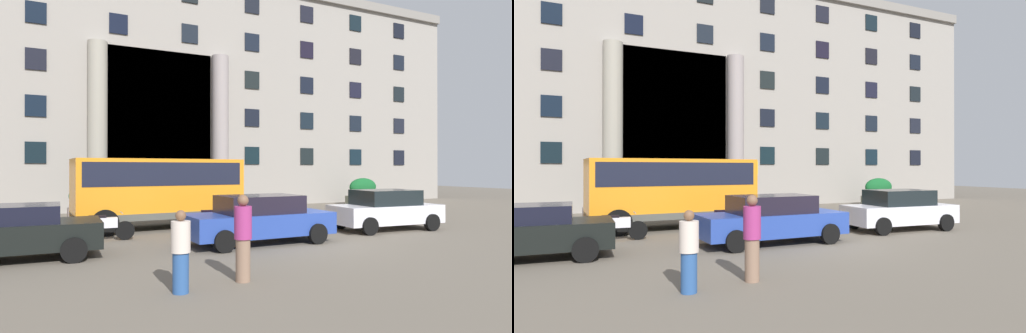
# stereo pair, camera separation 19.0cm
# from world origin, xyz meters

# --- Properties ---
(ground_plane) EXTENTS (80.00, 64.00, 0.12)m
(ground_plane) POSITION_xyz_m (0.00, 0.00, -0.06)
(ground_plane) COLOR #675D51
(office_building_facade) EXTENTS (39.46, 9.75, 14.02)m
(office_building_facade) POSITION_xyz_m (-0.01, 17.47, 7.01)
(office_building_facade) COLOR gray
(office_building_facade) RESTS_ON ground_plane
(orange_minibus) EXTENTS (6.26, 2.79, 2.65)m
(orange_minibus) POSITION_xyz_m (-3.51, 5.50, 1.59)
(orange_minibus) COLOR orange
(orange_minibus) RESTS_ON ground_plane
(bus_stop_sign) EXTENTS (0.44, 0.08, 2.62)m
(bus_stop_sign) POSITION_xyz_m (0.75, 7.63, 1.62)
(bus_stop_sign) COLOR #9E951A
(bus_stop_sign) RESTS_ON ground_plane
(hedge_planter_entrance_right) EXTENTS (1.82, 0.98, 1.56)m
(hedge_planter_entrance_right) POSITION_xyz_m (-2.43, 10.71, 0.75)
(hedge_planter_entrance_right) COLOR gray
(hedge_planter_entrance_right) RESTS_ON ground_plane
(hedge_planter_entrance_left) EXTENTS (2.08, 0.90, 1.69)m
(hedge_planter_entrance_left) POSITION_xyz_m (10.53, 10.59, 0.82)
(hedge_planter_entrance_left) COLOR #676C5A
(hedge_planter_entrance_left) RESTS_ON ground_plane
(hedge_planter_far_east) EXTENTS (1.81, 0.72, 1.58)m
(hedge_planter_far_east) POSITION_xyz_m (-5.64, 10.25, 0.77)
(hedge_planter_far_east) COLOR #71625B
(hedge_planter_far_east) RESTS_ON ground_plane
(parked_hatchback_near) EXTENTS (4.36, 2.16, 1.38)m
(parked_hatchback_near) POSITION_xyz_m (-8.27, 1.19, 0.72)
(parked_hatchback_near) COLOR black
(parked_hatchback_near) RESTS_ON ground_plane
(parked_sedan_second) EXTENTS (4.19, 2.15, 1.49)m
(parked_sedan_second) POSITION_xyz_m (4.01, 1.38, 0.76)
(parked_sedan_second) COLOR silver
(parked_sedan_second) RESTS_ON ground_plane
(parked_coupe_end) EXTENTS (4.54, 2.09, 1.47)m
(parked_coupe_end) POSITION_xyz_m (-1.55, 0.75, 0.75)
(parked_coupe_end) COLOR #254099
(parked_coupe_end) RESTS_ON ground_plane
(motorcycle_near_kerb) EXTENTS (1.91, 0.65, 0.89)m
(motorcycle_near_kerb) POSITION_xyz_m (-2.11, 3.36, 0.45)
(motorcycle_near_kerb) COLOR black
(motorcycle_near_kerb) RESTS_ON ground_plane
(motorcycle_far_end) EXTENTS (1.91, 0.55, 0.89)m
(motorcycle_far_end) POSITION_xyz_m (-5.84, 3.22, 0.45)
(motorcycle_far_end) COLOR black
(motorcycle_far_end) RESTS_ON ground_plane
(pedestrian_man_crossing) EXTENTS (0.36, 0.36, 1.75)m
(pedestrian_man_crossing) POSITION_xyz_m (-3.84, -3.17, 0.89)
(pedestrian_man_crossing) COLOR #846551
(pedestrian_man_crossing) RESTS_ON ground_plane
(pedestrian_woman_dark_dress) EXTENTS (0.36, 0.36, 1.52)m
(pedestrian_woman_dark_dress) POSITION_xyz_m (-5.20, -3.43, 0.76)
(pedestrian_woman_dark_dress) COLOR #284E8D
(pedestrian_woman_dark_dress) RESTS_ON ground_plane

